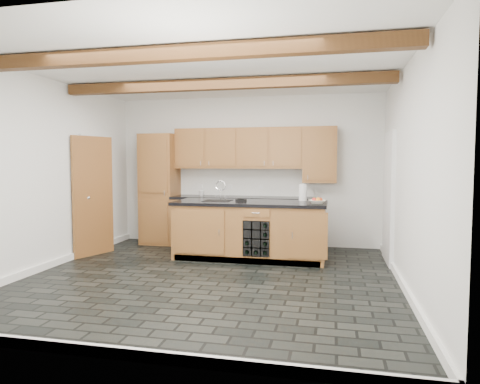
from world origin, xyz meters
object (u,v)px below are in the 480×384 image
Objects in this scene: island at (250,230)px; paper_towel at (303,192)px; kitchen_scale at (241,200)px; fruit_bowl at (317,202)px.

paper_towel is at bearing 23.34° from island.
island is 9.00× the size of paper_towel.
kitchen_scale reaches higher than island.
paper_towel reaches higher than fruit_bowl.
paper_towel is (-0.26, 0.54, 0.11)m from fruit_bowl.
island is at bearing -156.66° from paper_towel.
island is 0.51m from kitchen_scale.
fruit_bowl is at bearing -9.96° from island.
fruit_bowl reaches higher than island.
island is at bearing 170.04° from fruit_bowl.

